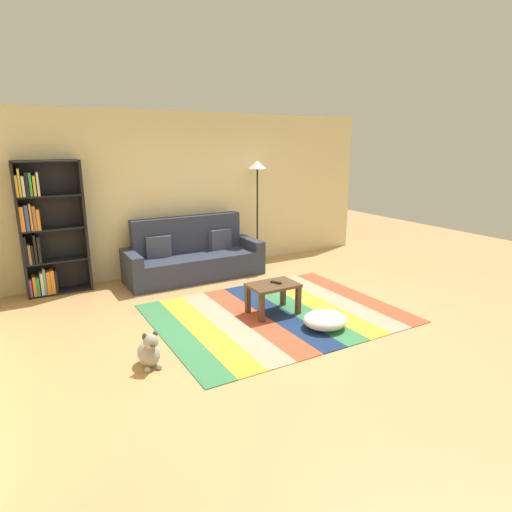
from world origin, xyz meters
TOP-DOWN VIEW (x-y plane):
  - ground_plane at (0.00, 0.00)m, footprint 14.00×14.00m
  - back_wall at (0.00, 2.55)m, footprint 6.80×0.10m
  - rug at (-0.06, -0.06)m, footprint 3.09×2.44m
  - couch at (-0.38, 2.02)m, footprint 2.26×0.80m
  - bookshelf at (-2.54, 2.31)m, footprint 0.90×0.28m
  - coffee_table at (-0.09, -0.03)m, footprint 0.64×0.44m
  - pouf at (0.21, -0.75)m, footprint 0.55×0.50m
  - dog at (-1.91, -0.58)m, footprint 0.22×0.35m
  - standing_lamp at (0.97, 2.20)m, footprint 0.32×0.32m
  - tv_remote at (-0.04, -0.02)m, footprint 0.11×0.15m

SIDE VIEW (x-z plane):
  - ground_plane at x=0.00m, z-range 0.00..0.00m
  - rug at x=-0.06m, z-range 0.00..0.01m
  - pouf at x=0.21m, z-range 0.01..0.21m
  - dog at x=-1.91m, z-range -0.04..0.36m
  - coffee_table at x=-0.09m, z-range 0.12..0.53m
  - couch at x=-0.38m, z-range -0.16..0.84m
  - tv_remote at x=-0.04m, z-range 0.41..0.43m
  - bookshelf at x=-2.54m, z-range -0.05..1.91m
  - back_wall at x=0.00m, z-range 0.00..2.70m
  - standing_lamp at x=0.97m, z-range 0.63..2.52m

